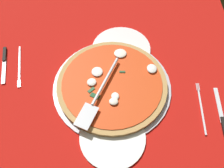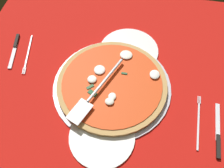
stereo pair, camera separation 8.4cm
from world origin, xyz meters
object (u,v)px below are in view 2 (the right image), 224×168
(dinner_plate_left, at_px, (129,50))
(pizza, at_px, (112,84))
(dinner_plate_right, at_px, (102,137))
(place_setting_far, at_px, (208,129))
(pizza_server, at_px, (96,91))
(place_setting_near, at_px, (21,51))

(dinner_plate_left, xyz_separation_m, pizza, (0.18, -0.04, 0.01))
(dinner_plate_left, xyz_separation_m, dinner_plate_right, (0.38, -0.03, 0.00))
(pizza, distance_m, place_setting_far, 0.36)
(dinner_plate_right, bearing_deg, pizza_server, -161.21)
(pizza, height_order, place_setting_far, pizza)
(dinner_plate_left, relative_size, dinner_plate_right, 1.11)
(dinner_plate_left, relative_size, place_setting_near, 1.10)
(dinner_plate_left, distance_m, place_setting_far, 0.42)
(dinner_plate_right, bearing_deg, place_setting_far, 105.01)
(dinner_plate_left, xyz_separation_m, pizza_server, (0.24, -0.08, 0.04))
(pizza, height_order, place_setting_near, pizza)
(pizza, bearing_deg, place_setting_far, 72.67)
(dinner_plate_right, bearing_deg, place_setting_near, -126.87)
(pizza_server, height_order, place_setting_far, pizza_server)
(place_setting_near, relative_size, place_setting_far, 1.00)
(pizza, distance_m, pizza_server, 0.08)
(pizza_server, relative_size, place_setting_near, 1.34)
(place_setting_far, bearing_deg, dinner_plate_left, 49.15)
(pizza, xyz_separation_m, place_setting_near, (-0.10, -0.39, -0.02))
(pizza_server, relative_size, place_setting_far, 1.33)
(dinner_plate_left, xyz_separation_m, place_setting_far, (0.29, 0.31, -0.00))
(pizza, bearing_deg, pizza_server, -39.76)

